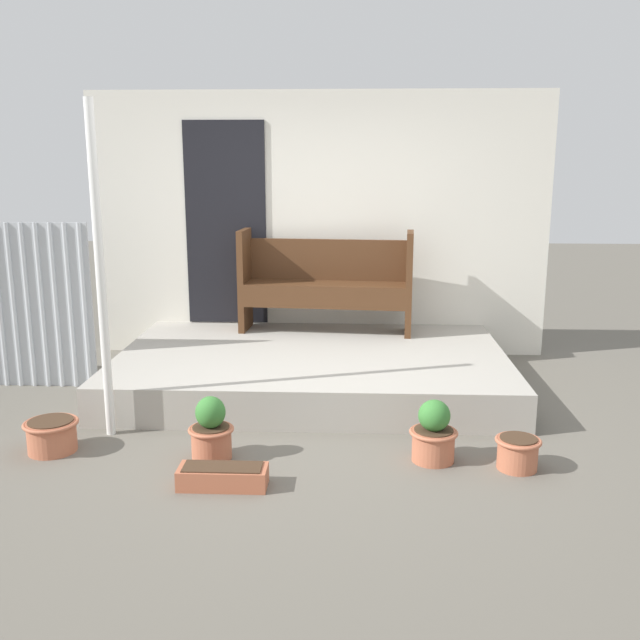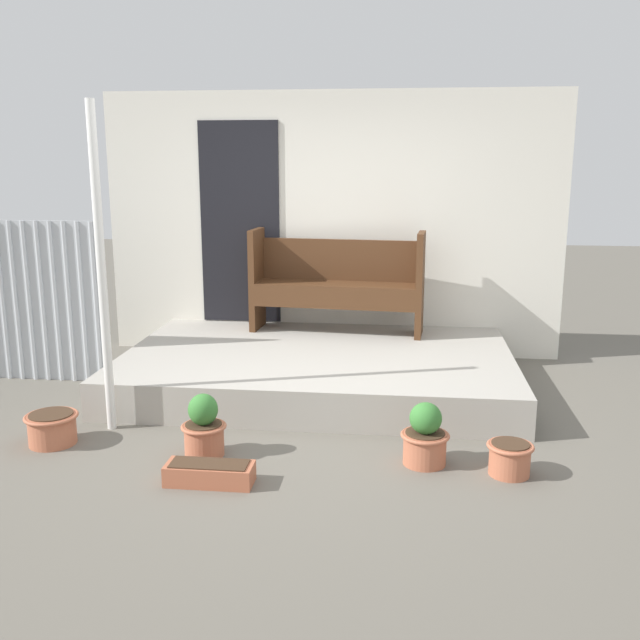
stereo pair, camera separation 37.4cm
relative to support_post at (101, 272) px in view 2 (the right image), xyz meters
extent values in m
plane|color=#666056|center=(1.37, 0.08, -1.18)|extent=(24.00, 24.00, 0.00)
cube|color=#A8A399|center=(1.40, 1.18, -1.02)|extent=(3.34, 2.20, 0.31)
cube|color=white|center=(1.40, 2.31, 0.12)|extent=(4.54, 0.06, 2.60)
cube|color=black|center=(0.48, 2.27, 0.14)|extent=(0.80, 0.02, 2.00)
cylinder|color=silver|center=(-1.41, 1.07, -0.46)|extent=(0.04, 0.04, 1.43)
cylinder|color=silver|center=(-1.29, 1.07, -0.46)|extent=(0.04, 0.04, 1.43)
cylinder|color=silver|center=(-1.16, 1.07, -0.46)|extent=(0.04, 0.04, 1.43)
cylinder|color=silver|center=(-1.04, 1.07, -0.46)|extent=(0.04, 0.04, 1.43)
cylinder|color=silver|center=(-0.92, 1.07, -0.46)|extent=(0.04, 0.04, 1.43)
cylinder|color=silver|center=(-0.79, 1.07, -0.46)|extent=(0.04, 0.04, 1.43)
cylinder|color=silver|center=(-0.67, 1.07, -0.46)|extent=(0.04, 0.04, 1.43)
cylinder|color=silver|center=(-0.55, 1.07, -0.46)|extent=(0.04, 0.04, 1.43)
cylinder|color=white|center=(0.00, 0.00, 0.00)|extent=(0.07, 0.07, 2.35)
cube|color=#4C2D19|center=(0.70, 2.01, -0.38)|extent=(0.09, 0.40, 0.98)
cube|color=#4C2D19|center=(2.28, 1.88, -0.38)|extent=(0.09, 0.40, 0.98)
cube|color=#4C2D19|center=(1.49, 1.94, -0.41)|extent=(1.56, 0.52, 0.04)
cube|color=#4C2D19|center=(1.48, 1.76, -0.52)|extent=(1.53, 0.15, 0.18)
cube|color=#4C2D19|center=(1.51, 2.12, -0.19)|extent=(1.53, 0.16, 0.40)
cylinder|color=#B76647|center=(-0.29, -0.33, -1.07)|extent=(0.33, 0.33, 0.21)
torus|color=#B76647|center=(-0.29, -0.33, -0.97)|extent=(0.37, 0.37, 0.02)
cylinder|color=#422D1E|center=(-0.29, -0.33, -0.96)|extent=(0.30, 0.30, 0.01)
cylinder|color=#B76647|center=(0.82, -0.40, -1.07)|extent=(0.27, 0.27, 0.22)
torus|color=#B76647|center=(0.82, -0.40, -0.97)|extent=(0.31, 0.31, 0.02)
cylinder|color=#422D1E|center=(0.82, -0.40, -0.96)|extent=(0.24, 0.24, 0.01)
ellipsoid|color=#387A33|center=(0.82, -0.40, -0.85)|extent=(0.20, 0.20, 0.21)
cylinder|color=#B76647|center=(2.29, -0.37, -1.07)|extent=(0.28, 0.28, 0.21)
torus|color=#B76647|center=(2.29, -0.37, -0.98)|extent=(0.32, 0.32, 0.02)
cylinder|color=#422D1E|center=(2.29, -0.37, -0.96)|extent=(0.26, 0.26, 0.01)
ellipsoid|color=#387A33|center=(2.29, -0.37, -0.86)|extent=(0.21, 0.21, 0.21)
cylinder|color=#B76647|center=(2.82, -0.47, -1.07)|extent=(0.26, 0.26, 0.20)
torus|color=#B76647|center=(2.82, -0.47, -0.98)|extent=(0.30, 0.30, 0.02)
cylinder|color=#422D1E|center=(2.82, -0.47, -0.97)|extent=(0.24, 0.24, 0.01)
cube|color=#B26042|center=(0.97, -0.82, -1.11)|extent=(0.54, 0.20, 0.13)
cube|color=#422D1E|center=(0.97, -0.82, -1.05)|extent=(0.48, 0.17, 0.01)
camera|label=1|loc=(1.74, -4.80, 0.79)|focal=40.00mm
camera|label=2|loc=(2.11, -4.77, 0.79)|focal=40.00mm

